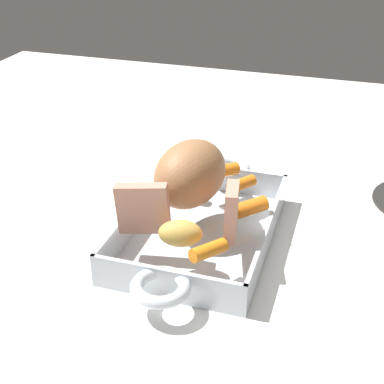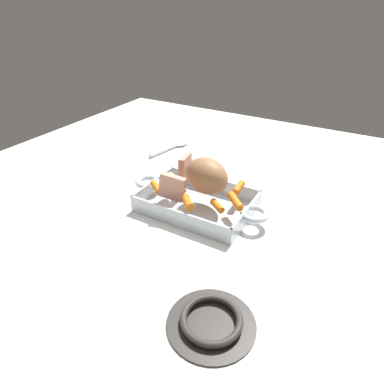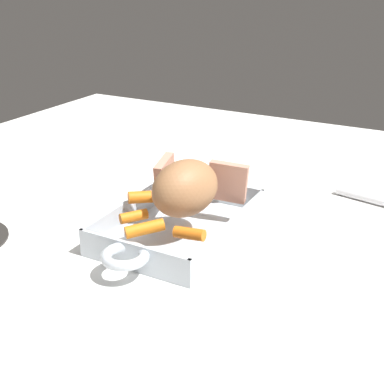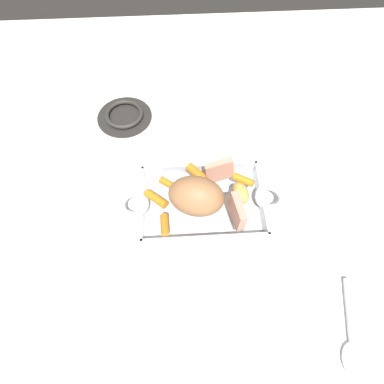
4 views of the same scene
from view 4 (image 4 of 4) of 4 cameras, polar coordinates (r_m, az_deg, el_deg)
name	(u,v)px [view 4 (image 4 of 4)]	position (r m, az deg, el deg)	size (l,w,h in m)	color
ground_plane	(202,208)	(0.88, 1.68, -2.69)	(1.71, 1.71, 0.00)	white
roasting_dish	(202,205)	(0.86, 1.71, -2.16)	(0.42, 0.21, 0.05)	silver
pork_roast	(196,196)	(0.78, 0.73, -0.70)	(0.13, 0.09, 0.10)	#9F6B44
roast_slice_outer	(219,171)	(0.84, 4.63, 3.63)	(0.02, 0.07, 0.07)	tan
roast_slice_thin	(237,212)	(0.78, 7.64, -3.29)	(0.02, 0.07, 0.07)	tan
baby_carrot_southeast	(243,180)	(0.86, 8.66, 2.06)	(0.02, 0.02, 0.05)	orange
baby_carrot_southwest	(168,184)	(0.85, -4.01, 1.43)	(0.02, 0.02, 0.05)	orange
baby_carrot_center_right	(156,198)	(0.83, -6.10, -1.00)	(0.02, 0.02, 0.06)	orange
baby_carrot_short	(165,225)	(0.79, -4.64, -5.54)	(0.02, 0.02, 0.05)	orange
baby_carrot_northwest	(197,173)	(0.86, 0.82, 3.22)	(0.02, 0.02, 0.06)	orange
potato_whole	(241,193)	(0.83, 8.25, -0.17)	(0.06, 0.04, 0.04)	gold
stove_burner_rear	(124,115)	(1.08, -11.34, 12.55)	(0.17, 0.17, 0.02)	#282623
serving_spoon	(353,337)	(0.84, 25.44, -21.23)	(0.07, 0.20, 0.02)	white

